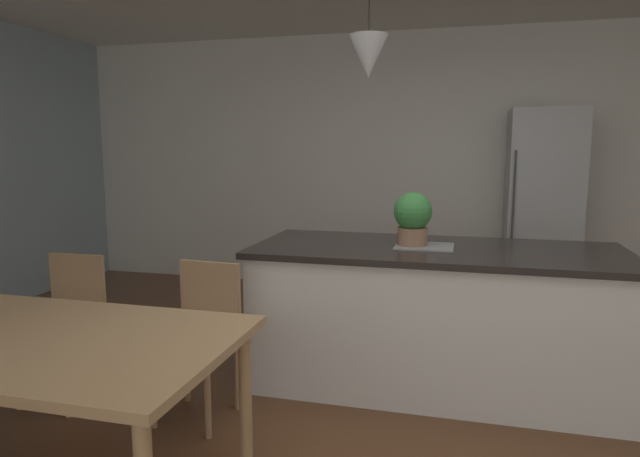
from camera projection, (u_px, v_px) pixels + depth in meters
name	position (u px, v px, depth m)	size (l,w,h in m)	color
ground_plane	(409.00, 453.00, 2.80)	(10.00, 8.40, 0.04)	brown
wall_back_kitchen	(443.00, 164.00, 5.72)	(10.00, 0.12, 2.70)	white
dining_table	(9.00, 346.00, 2.36)	(1.98, 1.00, 0.74)	tan
chair_far_left	(65.00, 322.00, 3.33)	(0.40, 0.40, 0.87)	#A87F56
chair_far_right	(200.00, 335.00, 3.11)	(0.43, 0.43, 0.87)	#A87F56
kitchen_island	(434.00, 315.00, 3.52)	(2.30, 0.98, 0.91)	silver
refrigerator	(542.00, 210.00, 5.16)	(0.65, 0.67, 1.87)	#B2B5B7
pendant_over_island_main	(368.00, 57.00, 3.39)	(0.24, 0.24, 0.75)	black
potted_plant_on_island	(413.00, 217.00, 3.46)	(0.24, 0.24, 0.34)	#8C664C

